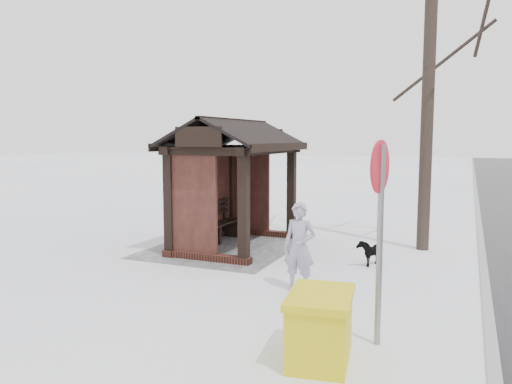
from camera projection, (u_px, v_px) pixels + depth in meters
ground at (236, 247)px, 12.13m from camera, size 120.00×120.00×0.00m
kerb at (484, 270)px, 9.98m from camera, size 120.00×0.15×0.06m
trampled_patch at (229, 246)px, 12.21m from camera, size 4.20×3.20×0.02m
bus_shelter at (230, 158)px, 11.96m from camera, size 3.60×2.40×3.09m
pedestrian at (299, 247)px, 8.57m from camera, size 0.40×0.58×1.55m
dog at (370, 252)px, 10.37m from camera, size 0.72×0.52×0.55m
grit_bin at (320, 326)px, 5.91m from camera, size 1.17×0.88×0.83m
road_sign at (380, 201)px, 6.22m from camera, size 0.67×0.14×2.62m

